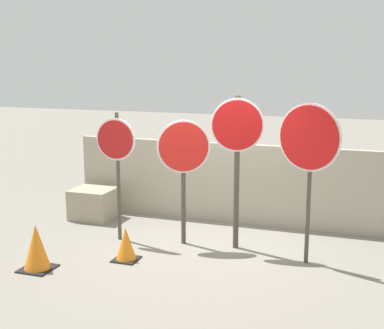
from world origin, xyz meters
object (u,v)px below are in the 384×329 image
stop_sign_1 (183,156)px  stop_sign_3 (309,146)px  stop_sign_0 (116,150)px  storage_crate (93,204)px  traffic_cone_1 (36,247)px  traffic_cone_0 (126,244)px  stop_sign_2 (237,144)px

stop_sign_1 → stop_sign_3: stop_sign_3 is taller
stop_sign_0 → storage_crate: 1.83m
stop_sign_1 → traffic_cone_1: (-1.58, -1.65, -1.10)m
stop_sign_0 → stop_sign_3: (2.99, -0.04, 0.22)m
stop_sign_1 → storage_crate: (-2.06, 0.78, -1.15)m
stop_sign_0 → traffic_cone_0: (0.51, -0.76, -1.25)m
traffic_cone_0 → stop_sign_2: bearing=35.6°
storage_crate → traffic_cone_1: bearing=-78.9°
stop_sign_0 → storage_crate: stop_sign_0 is taller
stop_sign_0 → storage_crate: (-0.99, 0.94, -1.21)m
stop_sign_0 → stop_sign_2: stop_sign_2 is taller
traffic_cone_0 → stop_sign_1: bearing=58.4°
stop_sign_2 → stop_sign_1: bearing=173.4°
storage_crate → stop_sign_2: bearing=-13.7°
stop_sign_3 → stop_sign_0: bearing=-159.7°
stop_sign_0 → stop_sign_2: (1.90, 0.24, 0.16)m
stop_sign_0 → stop_sign_1: 1.08m
stop_sign_1 → storage_crate: 2.49m
storage_crate → stop_sign_0: bearing=-43.6°
stop_sign_0 → stop_sign_1: stop_sign_0 is taller
stop_sign_2 → storage_crate: stop_sign_2 is taller
stop_sign_2 → stop_sign_3: size_ratio=1.02×
stop_sign_0 → traffic_cone_1: size_ratio=3.18×
stop_sign_2 → stop_sign_3: bearing=-26.1°
stop_sign_1 → traffic_cone_1: stop_sign_1 is taller
stop_sign_1 → traffic_cone_0: size_ratio=4.05×
stop_sign_2 → traffic_cone_1: (-2.41, -1.72, -1.33)m
stop_sign_1 → stop_sign_2: stop_sign_2 is taller
traffic_cone_1 → storage_crate: 2.48m
stop_sign_1 → traffic_cone_0: (-0.57, -0.92, -1.19)m
stop_sign_1 → storage_crate: stop_sign_1 is taller
stop_sign_2 → traffic_cone_0: (-1.39, -1.00, -1.41)m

